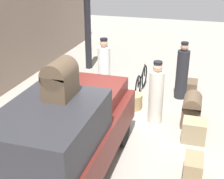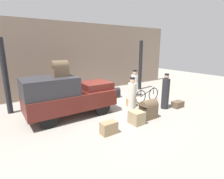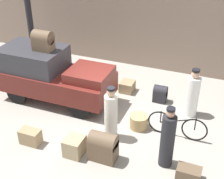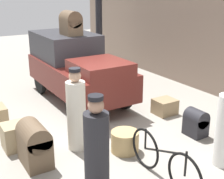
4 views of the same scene
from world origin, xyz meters
name	(u,v)px [view 1 (image 1 of 4)]	position (x,y,z in m)	size (l,w,h in m)	color
ground_plane	(117,127)	(0.00, 0.00, 0.00)	(30.00, 30.00, 0.00)	gray
canopy_pillar_right	(88,24)	(4.08, 2.30, 1.70)	(0.24, 0.24, 3.41)	black
truck	(69,132)	(-2.06, 0.38, 0.98)	(3.82, 1.63, 1.82)	black
bicycle	(141,81)	(2.36, -0.13, 0.38)	(1.74, 0.04, 0.79)	black
wicker_basket	(133,101)	(1.20, -0.12, 0.21)	(0.55, 0.55, 0.42)	tan
porter_standing_middle	(156,95)	(0.59, -0.86, 0.76)	(0.38, 0.38, 1.67)	silver
porter_with_bicycle	(182,73)	(2.32, -1.36, 0.81)	(0.36, 0.36, 1.75)	#232328
porter_carrying_trunk	(104,65)	(2.54, 1.17, 0.74)	(0.41, 0.41, 1.63)	white
trunk_umber_medium	(194,131)	(-0.06, -1.90, 0.26)	(0.49, 0.55, 0.52)	#9E8966
suitcase_small_leather	(55,109)	(0.16, 1.81, 0.19)	(0.48, 0.54, 0.38)	#937A56
suitcase_black_upright	(192,109)	(0.74, -1.78, 0.42)	(0.73, 0.46, 0.82)	brown
trunk_wicker_pale	(193,167)	(-1.43, -1.96, 0.22)	(0.58, 0.36, 0.44)	#937A56
trunk_barrel_dark	(80,88)	(1.44, 1.59, 0.31)	(0.45, 0.37, 0.60)	#232328
trunk_large_brown	(191,86)	(2.98, -1.66, 0.16)	(0.60, 0.38, 0.32)	brown
trunk_on_truck_roof	(60,79)	(-2.26, 0.38, 2.15)	(0.63, 0.44, 0.66)	brown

